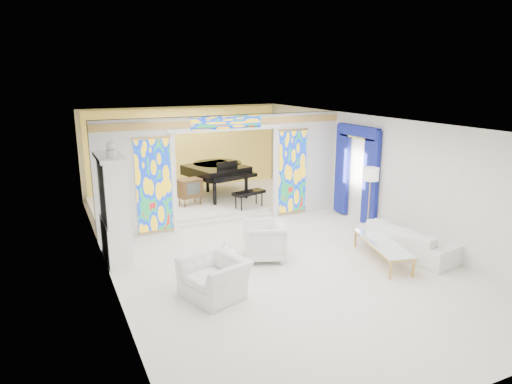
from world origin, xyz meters
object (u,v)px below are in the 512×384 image
armchair_left (214,278)px  tv_console (190,188)px  armchair_right (264,241)px  grand_piano (218,170)px  coffee_table (383,244)px  sofa (408,240)px  china_cabinet (114,209)px

armchair_left → tv_console: (1.26, 5.62, 0.33)m
armchair_left → armchair_right: (1.63, 1.22, 0.06)m
grand_piano → coffee_table: bearing=-91.7°
armchair_left → coffee_table: 3.96m
coffee_table → armchair_left: bearing=179.8°
armchair_left → sofa: (4.79, 0.08, -0.03)m
armchair_right → coffee_table: bearing=82.8°
armchair_left → sofa: 4.79m
grand_piano → armchair_right: bearing=-114.1°
sofa → grand_piano: grand_piano is taller
tv_console → grand_piano: bearing=19.3°
armchair_left → armchair_right: bearing=108.0°
coffee_table → grand_piano: (-1.49, 6.38, 0.62)m
china_cabinet → armchair_left: bearing=-62.2°
armchair_right → tv_console: tv_console is taller
grand_piano → tv_console: grand_piano is taller
sofa → armchair_right: bearing=61.6°
armchair_right → china_cabinet: bearing=-94.2°
coffee_table → china_cabinet: bearing=153.7°
armchair_right → tv_console: bearing=-154.4°
china_cabinet → armchair_right: size_ratio=2.90×
tv_console → armchair_left: bearing=-114.9°
armchair_left → grand_piano: grand_piano is taller
coffee_table → tv_console: bearing=115.6°
armchair_left → china_cabinet: bearing=-170.9°
china_cabinet → grand_piano: (3.84, 3.74, -0.15)m
china_cabinet → armchair_right: china_cabinet is taller
grand_piano → tv_console: 1.45m
armchair_left → coffee_table: size_ratio=0.55×
coffee_table → tv_console: 6.26m
armchair_right → coffee_table: (2.33, -1.23, -0.02)m
coffee_table → tv_console: (-2.70, 5.64, 0.30)m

